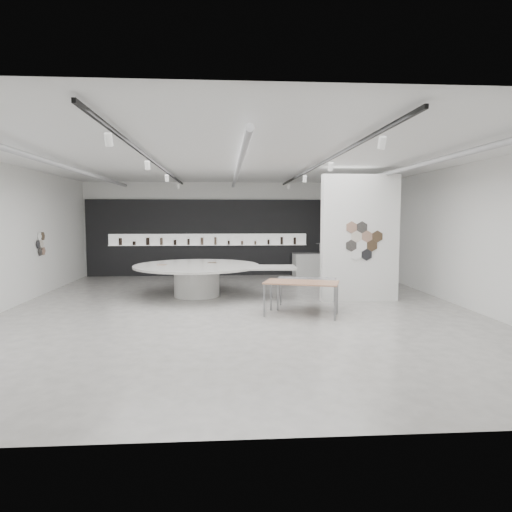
{
  "coord_description": "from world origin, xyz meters",
  "views": [
    {
      "loc": [
        -0.35,
        -11.76,
        2.43
      ],
      "look_at": [
        0.54,
        1.2,
        1.29
      ],
      "focal_mm": 32.0,
      "sensor_mm": 36.0,
      "label": 1
    }
  ],
  "objects": [
    {
      "name": "kitchen_counter",
      "position": [
        3.26,
        6.51,
        0.48
      ],
      "size": [
        1.73,
        0.83,
        1.32
      ],
      "rotation": [
        0.0,
        0.0,
        0.11
      ],
      "color": "white",
      "rests_on": "ground"
    },
    {
      "name": "partition_column",
      "position": [
        3.5,
        1.0,
        1.8
      ],
      "size": [
        2.2,
        0.38,
        3.6
      ],
      "color": "white",
      "rests_on": "ground"
    },
    {
      "name": "sample_table_wood",
      "position": [
        1.52,
        -0.84,
        0.77
      ],
      "size": [
        1.96,
        1.38,
        0.83
      ],
      "rotation": [
        0.0,
        0.0,
        -0.31
      ],
      "color": "#A37054",
      "rests_on": "ground"
    },
    {
      "name": "back_wall_display",
      "position": [
        -0.08,
        6.93,
        1.54
      ],
      "size": [
        11.8,
        0.27,
        3.1
      ],
      "color": "black",
      "rests_on": "ground"
    },
    {
      "name": "sample_table_stone",
      "position": [
        1.79,
        -0.05,
        0.72
      ],
      "size": [
        1.67,
        1.1,
        0.79
      ],
      "rotation": [
        0.0,
        0.0,
        -0.24
      ],
      "color": "slate",
      "rests_on": "ground"
    },
    {
      "name": "room",
      "position": [
        -0.09,
        -0.0,
        2.07
      ],
      "size": [
        12.02,
        14.02,
        3.82
      ],
      "color": "#AFABA5",
      "rests_on": "ground"
    },
    {
      "name": "display_island",
      "position": [
        -1.12,
        2.03,
        0.63
      ],
      "size": [
        4.93,
        3.96,
        0.97
      ],
      "rotation": [
        0.0,
        0.0,
        -0.05
      ],
      "color": "white",
      "rests_on": "ground"
    }
  ]
}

